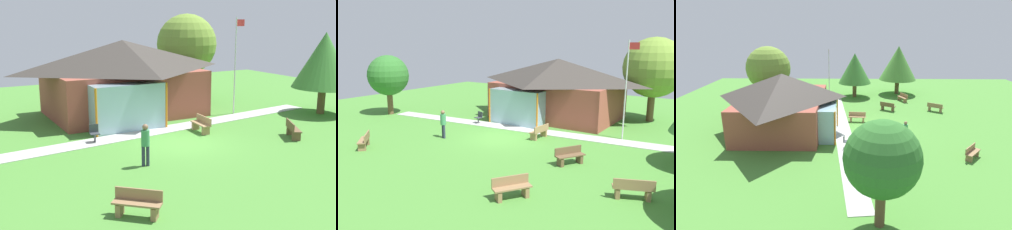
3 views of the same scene
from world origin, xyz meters
TOP-DOWN VIEW (x-y plane):
  - ground_plane at (0.00, 0.00)m, footprint 44.00×44.00m
  - pavilion at (0.07, 7.19)m, footprint 9.83×8.00m
  - footpath at (0.00, 2.60)m, footprint 22.35×3.66m
  - flagpole at (6.19, 4.06)m, footprint 0.64×0.08m
  - bench_lawn_far_right at (8.86, -3.90)m, footprint 1.55×1.00m
  - bench_mid_right at (5.34, -1.78)m, footprint 1.15×1.51m
  - bench_rear_near_path at (1.95, 1.33)m, footprint 0.56×1.53m
  - bench_front_right at (5.08, -6.40)m, footprint 1.20×1.49m
  - bench_front_left at (-5.12, -5.90)m, footprint 1.40×1.34m
  - patio_chair_west at (-3.58, 2.25)m, footprint 0.49×0.49m
  - visitor_strolling_lawn at (-2.92, -1.97)m, footprint 0.34×0.34m
  - tree_behind_pavilion_right at (6.41, 10.14)m, footprint 4.38×4.38m
  - tree_far_east at (12.41, -3.76)m, footprint 4.41×4.41m
  - tree_west_hedge at (-11.62, 0.68)m, footprint 3.22×3.22m
  - tree_east_hedge at (10.94, 1.43)m, footprint 3.78×3.78m

SIDE VIEW (x-z plane):
  - ground_plane at x=0.00m, z-range 0.00..0.00m
  - footpath at x=0.00m, z-range 0.00..0.03m
  - bench_lawn_far_right at x=8.86m, z-range -0.02..0.82m
  - bench_mid_right at x=5.34m, z-range -0.02..0.82m
  - bench_rear_near_path at x=1.95m, z-range -0.02..0.82m
  - bench_front_right at x=5.08m, z-range -0.02..0.82m
  - bench_front_left at x=-5.12m, z-range -0.02..0.82m
  - patio_chair_west at x=-3.58m, z-range -0.01..0.85m
  - visitor_strolling_lawn at x=-2.92m, z-range 0.15..1.89m
  - pavilion at x=0.07m, z-range 0.09..4.65m
  - tree_west_hedge at x=-11.62m, z-range 0.76..5.54m
  - flagpole at x=6.19m, z-range 0.29..6.21m
  - tree_east_hedge at x=10.94m, z-range 0.80..5.83m
  - tree_far_east at x=12.41m, z-range 0.87..6.61m
  - tree_behind_pavilion_right at x=6.41m, z-range 0.88..7.04m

